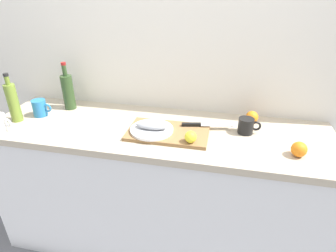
# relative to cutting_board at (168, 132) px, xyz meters

# --- Properties ---
(ground_plane) EXTENTS (12.00, 12.00, 0.00)m
(ground_plane) POSITION_rel_cutting_board_xyz_m (-0.08, 0.05, -0.91)
(ground_plane) COLOR slate
(back_wall) EXTENTS (3.20, 0.05, 2.50)m
(back_wall) POSITION_rel_cutting_board_xyz_m (-0.08, 0.37, 0.34)
(back_wall) COLOR white
(back_wall) RESTS_ON ground_plane
(kitchen_counter) EXTENTS (2.00, 0.60, 0.90)m
(kitchen_counter) POSITION_rel_cutting_board_xyz_m (-0.08, 0.05, -0.46)
(kitchen_counter) COLOR white
(kitchen_counter) RESTS_ON ground_plane
(cutting_board) EXTENTS (0.45, 0.26, 0.02)m
(cutting_board) POSITION_rel_cutting_board_xyz_m (0.00, 0.00, 0.00)
(cutting_board) COLOR olive
(cutting_board) RESTS_ON kitchen_counter
(white_plate) EXTENTS (0.24, 0.24, 0.01)m
(white_plate) POSITION_rel_cutting_board_xyz_m (-0.09, -0.02, 0.02)
(white_plate) COLOR white
(white_plate) RESTS_ON cutting_board
(fish_fillet) EXTENTS (0.18, 0.08, 0.04)m
(fish_fillet) POSITION_rel_cutting_board_xyz_m (-0.09, -0.02, 0.04)
(fish_fillet) COLOR gray
(fish_fillet) RESTS_ON white_plate
(chef_knife) EXTENTS (0.29, 0.09, 0.02)m
(chef_knife) POSITION_rel_cutting_board_xyz_m (0.17, 0.09, 0.02)
(chef_knife) COLOR silver
(chef_knife) RESTS_ON cutting_board
(lemon_0) EXTENTS (0.06, 0.06, 0.06)m
(lemon_0) POSITION_rel_cutting_board_xyz_m (0.14, -0.10, 0.04)
(lemon_0) COLOR yellow
(lemon_0) RESTS_ON cutting_board
(olive_oil_bottle) EXTENTS (0.06, 0.06, 0.30)m
(olive_oil_bottle) POSITION_rel_cutting_board_xyz_m (-0.94, -0.03, 0.11)
(olive_oil_bottle) COLOR olive
(olive_oil_bottle) RESTS_ON kitchen_counter
(wine_bottle) EXTENTS (0.07, 0.07, 0.31)m
(wine_bottle) POSITION_rel_cutting_board_xyz_m (-0.71, 0.21, 0.11)
(wine_bottle) COLOR #2D4723
(wine_bottle) RESTS_ON kitchen_counter
(coffee_mug_0) EXTENTS (0.12, 0.08, 0.10)m
(coffee_mug_0) POSITION_rel_cutting_board_xyz_m (-0.84, 0.07, 0.04)
(coffee_mug_0) COLOR #2672B2
(coffee_mug_0) RESTS_ON kitchen_counter
(coffee_mug_1) EXTENTS (0.11, 0.07, 0.10)m
(coffee_mug_1) POSITION_rel_cutting_board_xyz_m (-0.94, -0.16, 0.04)
(coffee_mug_1) COLOR white
(coffee_mug_1) RESTS_ON kitchen_counter
(coffee_mug_2) EXTENTS (0.13, 0.09, 0.09)m
(coffee_mug_2) POSITION_rel_cutting_board_xyz_m (0.42, 0.10, 0.03)
(coffee_mug_2) COLOR black
(coffee_mug_2) RESTS_ON kitchen_counter
(orange_0) EXTENTS (0.08, 0.08, 0.08)m
(orange_0) POSITION_rel_cutting_board_xyz_m (0.67, -0.08, 0.03)
(orange_0) COLOR orange
(orange_0) RESTS_ON kitchen_counter
(orange_1) EXTENTS (0.07, 0.07, 0.07)m
(orange_1) POSITION_rel_cutting_board_xyz_m (0.46, 0.24, 0.03)
(orange_1) COLOR orange
(orange_1) RESTS_ON kitchen_counter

